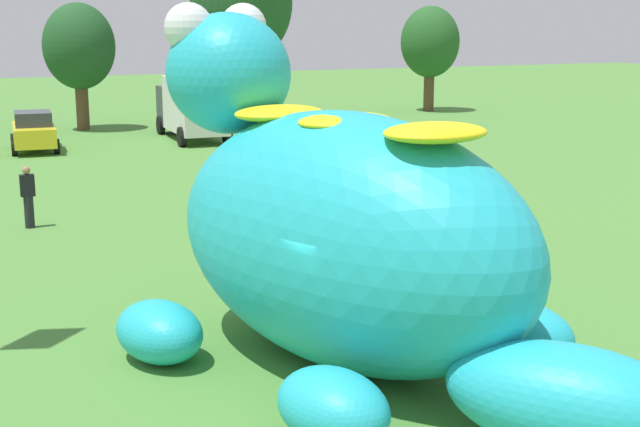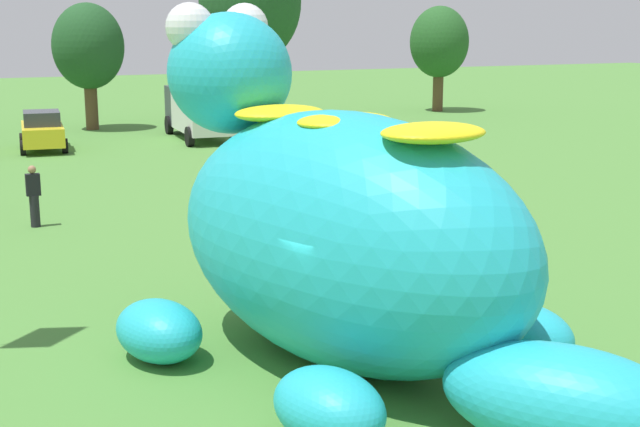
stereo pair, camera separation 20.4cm
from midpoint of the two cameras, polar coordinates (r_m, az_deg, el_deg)
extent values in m
plane|color=#4C8438|center=(14.57, 0.80, -10.17)|extent=(160.00, 160.00, 0.00)
ellipsoid|color=#23B2C6|center=(14.41, 1.25, -1.68)|extent=(5.72, 8.19, 4.18)
ellipsoid|color=#23B2C6|center=(16.46, -6.28, 8.95)|extent=(2.82, 2.96, 2.21)
sphere|color=white|center=(16.37, -8.81, 11.76)|extent=(0.88, 0.88, 0.88)
sphere|color=white|center=(17.06, -5.31, 11.87)|extent=(0.88, 0.88, 0.88)
ellipsoid|color=yellow|center=(15.33, -2.99, 6.46)|extent=(1.99, 1.77, 0.28)
ellipsoid|color=yellow|center=(14.06, 1.28, 5.94)|extent=(1.99, 1.77, 0.28)
ellipsoid|color=yellow|center=(12.77, 6.98, 5.20)|extent=(1.99, 1.77, 0.28)
ellipsoid|color=#23B2C6|center=(15.11, -10.69, -7.47)|extent=(1.74, 2.08, 1.02)
ellipsoid|color=#23B2C6|center=(17.79, 2.25, -4.21)|extent=(1.74, 2.08, 1.02)
ellipsoid|color=#23B2C6|center=(12.14, 0.34, -12.34)|extent=(1.74, 2.08, 1.02)
ellipsoid|color=#23B2C6|center=(15.12, 12.59, -7.56)|extent=(1.74, 2.08, 1.02)
ellipsoid|color=#23B2C6|center=(12.23, 15.22, -11.48)|extent=(3.35, 3.68, 1.46)
cube|color=yellow|center=(40.53, -18.06, 4.87)|extent=(2.06, 4.23, 0.80)
cube|color=#2D333D|center=(40.30, -18.12, 5.83)|extent=(1.66, 2.09, 0.60)
cylinder|color=black|center=(41.83, -19.24, 4.45)|extent=(0.30, 0.66, 0.64)
cylinder|color=black|center=(41.87, -16.92, 4.61)|extent=(0.30, 0.66, 0.64)
cylinder|color=black|center=(39.31, -19.20, 3.98)|extent=(0.30, 0.66, 0.64)
cylinder|color=black|center=(39.35, -16.73, 4.16)|extent=(0.30, 0.66, 0.64)
cube|color=#333842|center=(45.09, -9.14, 6.89)|extent=(2.08, 1.89, 1.90)
cube|color=silver|center=(41.96, -8.17, 6.93)|extent=(2.32, 4.70, 2.50)
cylinder|color=black|center=(44.98, -10.34, 5.61)|extent=(0.32, 0.91, 0.90)
cylinder|color=black|center=(45.42, -7.86, 5.76)|extent=(0.32, 0.91, 0.90)
cylinder|color=black|center=(40.30, -9.02, 4.90)|extent=(0.32, 0.91, 0.90)
cylinder|color=black|center=(40.81, -6.14, 5.07)|extent=(0.32, 0.91, 0.90)
cylinder|color=brown|center=(47.57, -15.15, 6.57)|extent=(0.65, 0.65, 2.27)
ellipsoid|color=#1E4C23|center=(47.38, -15.37, 10.34)|extent=(3.63, 3.63, 4.35)
cylinder|color=brown|center=(49.83, -5.10, 7.90)|extent=(1.00, 1.00, 3.49)
ellipsoid|color=#1E4C23|center=(49.70, -5.21, 13.44)|extent=(5.58, 5.58, 6.70)
cylinder|color=brown|center=(56.02, 6.91, 7.72)|extent=(0.65, 0.65, 2.26)
ellipsoid|color=#235623|center=(55.86, 6.99, 10.91)|extent=(3.62, 3.62, 4.34)
cylinder|color=black|center=(36.63, 2.87, 4.28)|extent=(0.26, 0.26, 0.88)
cube|color=gold|center=(36.53, 2.88, 5.43)|extent=(0.38, 0.22, 0.60)
sphere|color=brown|center=(36.48, 2.89, 6.08)|extent=(0.22, 0.22, 0.22)
cylinder|color=black|center=(25.52, -18.42, 0.09)|extent=(0.26, 0.26, 0.88)
cube|color=black|center=(25.38, -18.53, 1.73)|extent=(0.38, 0.22, 0.60)
sphere|color=#9E7051|center=(25.31, -18.60, 2.66)|extent=(0.22, 0.22, 0.22)
camera|label=1|loc=(0.10, -90.38, -0.08)|focal=49.74mm
camera|label=2|loc=(0.10, 89.62, 0.08)|focal=49.74mm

